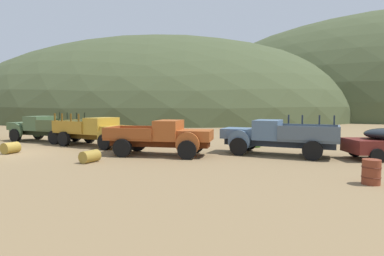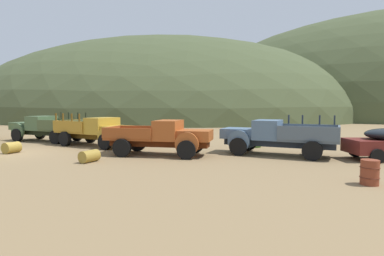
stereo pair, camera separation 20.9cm
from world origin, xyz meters
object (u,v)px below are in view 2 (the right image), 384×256
at_px(truck_mustard, 101,131).
at_px(truck_oxide_orange, 167,137).
at_px(oil_drum_tipped, 89,156).
at_px(truck_chalk_blue, 270,136).
at_px(oil_drum_foreground, 12,148).
at_px(oil_drum_by_truck, 370,172).
at_px(truck_weathered_green, 43,128).

relative_size(truck_mustard, truck_oxide_orange, 1.07).
bearing_deg(truck_mustard, oil_drum_tipped, -49.29).
height_order(truck_mustard, truck_chalk_blue, same).
distance_m(oil_drum_foreground, oil_drum_by_truck, 17.61).
relative_size(truck_weathered_green, oil_drum_by_truck, 7.37).
bearing_deg(truck_mustard, truck_weathered_green, 179.97).
bearing_deg(truck_weathered_green, oil_drum_by_truck, 165.14).
xyz_separation_m(truck_mustard, truck_oxide_orange, (5.57, -2.04, -0.01)).
bearing_deg(truck_weathered_green, truck_mustard, 172.35).
bearing_deg(oil_drum_by_truck, oil_drum_foreground, 175.13).
relative_size(oil_drum_tipped, oil_drum_foreground, 1.13).
bearing_deg(oil_drum_foreground, truck_weathered_green, 118.82).
relative_size(truck_chalk_blue, oil_drum_tipped, 6.33).
distance_m(truck_mustard, truck_oxide_orange, 5.94).
bearing_deg(oil_drum_tipped, truck_weathered_green, 144.55).
relative_size(truck_oxide_orange, oil_drum_by_truck, 6.84).
bearing_deg(truck_weathered_green, oil_drum_foreground, 122.44).
distance_m(truck_weathered_green, oil_drum_tipped, 10.90).
relative_size(truck_oxide_orange, truck_chalk_blue, 0.93).
xyz_separation_m(oil_drum_tipped, oil_drum_by_truck, (11.64, -0.54, 0.14)).
xyz_separation_m(truck_oxide_orange, oil_drum_tipped, (-2.68, -3.08, -0.70)).
relative_size(truck_mustard, oil_drum_tipped, 6.33).
height_order(truck_weathered_green, oil_drum_tipped, truck_weathered_green).
bearing_deg(truck_mustard, truck_oxide_orange, -8.88).
distance_m(truck_chalk_blue, oil_drum_tipped, 9.41).
relative_size(truck_mustard, truck_chalk_blue, 1.00).
bearing_deg(truck_weathered_green, truck_chalk_blue, 179.42).
distance_m(truck_weathered_green, oil_drum_by_truck, 21.62).
bearing_deg(oil_drum_foreground, truck_mustard, 54.04).
distance_m(oil_drum_tipped, oil_drum_by_truck, 11.65).
xyz_separation_m(truck_mustard, oil_drum_by_truck, (14.53, -5.66, -0.57)).
relative_size(truck_weathered_green, oil_drum_foreground, 7.21).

